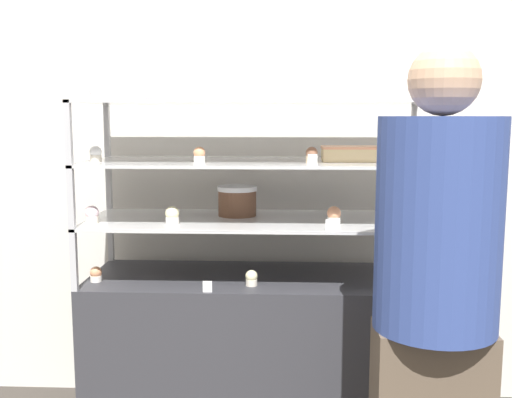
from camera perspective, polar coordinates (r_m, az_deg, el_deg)
back_wall at (r=2.89m, az=0.38°, el=6.21°), size 8.00×0.05×2.60m
display_base at (r=2.69m, az=0.00°, el=-14.64°), size 1.42×0.52×0.71m
display_riser_lower at (r=2.53m, az=0.00°, el=-2.23°), size 1.42×0.52×0.25m
display_riser_middle at (r=2.49m, az=0.00°, el=3.36°), size 1.42×0.52×0.25m
display_riser_upper at (r=2.49m, az=0.00°, el=9.03°), size 1.42×0.52×0.25m
layer_cake_centerpiece at (r=2.61m, az=-1.80°, el=-0.16°), size 0.17×0.17×0.13m
sheet_cake_frosted at (r=2.50m, az=9.23°, el=4.28°), size 0.26×0.15×0.06m
cupcake_0 at (r=2.57m, az=-15.00°, el=-6.94°), size 0.05×0.05×0.06m
cupcake_1 at (r=2.43m, az=-0.44°, el=-7.54°), size 0.05×0.05×0.06m
cupcake_2 at (r=2.49m, az=15.04°, el=-7.43°), size 0.05×0.05×0.06m
price_tag_0 at (r=2.35m, az=-4.65°, el=-8.32°), size 0.04×0.00×0.04m
cupcake_3 at (r=2.52m, az=-15.36°, el=-1.45°), size 0.06×0.06×0.07m
cupcake_4 at (r=2.44m, az=-7.98°, el=-1.56°), size 0.06×0.06×0.07m
cupcake_5 at (r=2.43m, az=7.43°, el=-1.56°), size 0.06×0.06×0.07m
cupcake_6 at (r=2.53m, az=14.75°, el=-1.40°), size 0.06×0.06×0.07m
price_tag_1 at (r=2.29m, az=7.08°, el=-2.49°), size 0.04×0.00×0.04m
cupcake_7 at (r=2.53m, az=-15.02°, el=4.16°), size 0.05×0.05×0.06m
cupcake_8 at (r=2.40m, az=-5.41°, el=4.20°), size 0.05×0.05×0.06m
cupcake_9 at (r=2.39m, az=5.32°, el=4.19°), size 0.05×0.05×0.06m
cupcake_10 at (r=2.47m, az=15.37°, el=4.07°), size 0.05×0.05×0.06m
price_tag_2 at (r=2.25m, az=5.41°, el=3.71°), size 0.04×0.00×0.04m
cupcake_11 at (r=2.55m, az=-14.94°, el=9.79°), size 0.06×0.06×0.07m
cupcake_12 at (r=2.40m, az=-5.65°, el=10.15°), size 0.06×0.06×0.07m
cupcake_13 at (r=2.38m, az=4.99°, el=10.17°), size 0.06×0.06×0.07m
cupcake_14 at (r=2.48m, az=15.11°, el=9.84°), size 0.06×0.06×0.07m
price_tag_3 at (r=2.31m, az=-11.01°, el=9.84°), size 0.04×0.00×0.04m
donut_glazed at (r=2.50m, az=-9.29°, el=9.66°), size 0.14×0.14×0.04m
customer_figure at (r=1.92m, az=16.69°, el=-8.54°), size 0.37×0.37×1.60m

